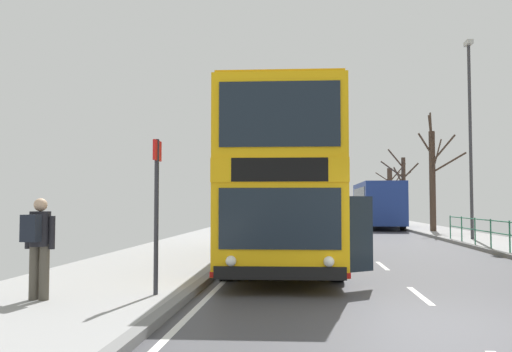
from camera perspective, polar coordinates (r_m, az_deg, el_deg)
ground at (r=8.12m, az=15.88°, el=-14.92°), size 15.80×140.00×0.20m
double_decker_bus_main at (r=15.26m, az=2.85°, el=-0.97°), size 3.52×10.88×4.30m
background_bus_far_lane at (r=38.06m, az=12.83°, el=-2.89°), size 2.78×9.28×3.12m
pedestrian_with_backpack at (r=9.61m, az=-22.18°, el=-6.36°), size 0.55×0.55×1.68m
bus_stop_sign_near at (r=9.61m, az=-10.56°, el=-2.40°), size 0.08×0.44×2.74m
street_lamp_far_side at (r=26.04m, az=21.87°, el=5.05°), size 0.28×0.60×8.97m
bare_tree_far_00 at (r=41.00m, az=15.40°, el=-1.17°), size 2.78×1.54×5.58m
bare_tree_far_01 at (r=32.40m, az=18.37°, el=0.06°), size 2.90×2.94×7.06m
bare_tree_far_02 at (r=47.36m, az=14.14°, el=-1.83°), size 2.91×1.89×5.01m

